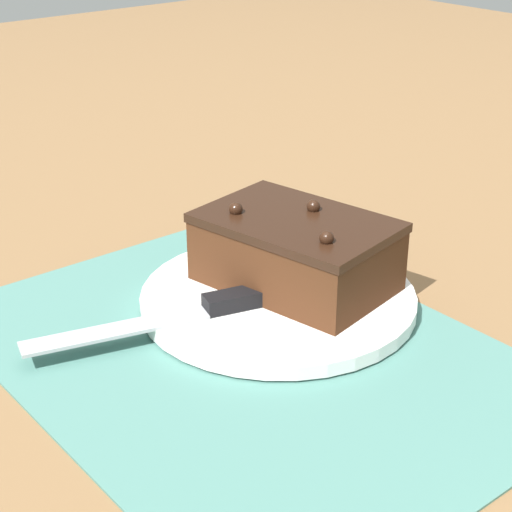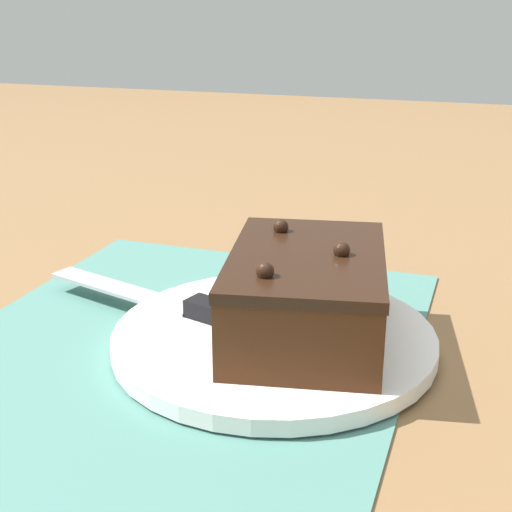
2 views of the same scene
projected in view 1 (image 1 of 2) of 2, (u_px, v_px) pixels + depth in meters
name	position (u px, v px, depth m)	size (l,w,h in m)	color
ground_plane	(246.00, 354.00, 0.68)	(3.00, 3.00, 0.00)	olive
placemat_woven	(246.00, 352.00, 0.68)	(0.46, 0.34, 0.00)	slate
cake_plate	(278.00, 299.00, 0.74)	(0.24, 0.24, 0.01)	white
chocolate_cake	(296.00, 251.00, 0.74)	(0.18, 0.14, 0.07)	#472614
serving_knife	(203.00, 308.00, 0.70)	(0.08, 0.22, 0.01)	black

